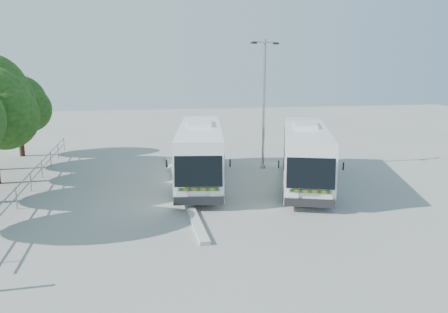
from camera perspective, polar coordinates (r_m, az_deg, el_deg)
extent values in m
plane|color=gray|center=(22.05, 0.87, -5.17)|extent=(100.00, 100.00, 0.00)
cube|color=#B2B2AD|center=(23.57, -5.69, -3.96)|extent=(0.40, 16.00, 0.15)
cylinder|color=gray|center=(25.73, -23.56, -1.55)|extent=(0.06, 22.00, 0.06)
cylinder|color=gray|center=(25.81, -23.49, -2.42)|extent=(0.06, 22.00, 0.06)
cylinder|color=gray|center=(35.48, -20.38, 1.24)|extent=(0.06, 0.06, 1.00)
sphere|color=#17330E|center=(26.14, -26.77, 4.70)|extent=(3.59, 3.59, 3.59)
sphere|color=#17330E|center=(29.88, -27.16, 6.29)|extent=(4.06, 4.06, 4.06)
cylinder|color=#382314|center=(35.18, -24.99, 2.27)|extent=(0.36, 0.36, 2.77)
sphere|color=#17330E|center=(34.92, -25.34, 6.36)|extent=(4.03, 4.03, 4.03)
sphere|color=#17330E|center=(34.30, -24.23, 5.64)|extent=(3.28, 3.28, 3.28)
sphere|color=#17330E|center=(35.65, -26.17, 7.18)|extent=(3.02, 3.02, 3.02)
cube|color=white|center=(24.67, -3.12, 0.70)|extent=(4.14, 11.26, 2.80)
cube|color=black|center=(19.17, -3.37, -1.32)|extent=(2.15, 0.77, 1.78)
cube|color=black|center=(25.20, -5.76, 1.68)|extent=(1.54, 8.71, 1.01)
cube|color=black|center=(25.17, -0.45, 1.72)|extent=(1.54, 8.71, 1.01)
cube|color=#0C572D|center=(24.55, -5.85, -0.65)|extent=(1.65, 9.43, 0.26)
cylinder|color=black|center=(21.51, -5.99, -4.38)|extent=(0.43, 0.95, 0.92)
cylinder|color=black|center=(21.47, -0.44, -4.35)|extent=(0.43, 0.95, 0.92)
cylinder|color=black|center=(28.02, -5.12, -0.69)|extent=(0.43, 0.95, 0.92)
cylinder|color=black|center=(27.99, -0.87, -0.65)|extent=(0.43, 0.95, 0.92)
cube|color=silver|center=(24.67, 10.55, 0.48)|extent=(5.84, 11.02, 2.77)
cube|color=black|center=(19.25, 11.28, -1.55)|extent=(2.10, 1.10, 1.76)
cube|color=black|center=(25.12, 7.90, 1.54)|extent=(3.01, 8.21, 1.00)
cube|color=black|center=(25.23, 13.14, 1.39)|extent=(3.01, 8.21, 1.00)
cube|color=#0C562B|center=(24.48, 7.83, -0.77)|extent=(3.24, 8.89, 0.25)
cylinder|color=black|center=(21.47, 8.09, -4.48)|extent=(0.57, 0.95, 0.91)
cylinder|color=black|center=(21.59, 13.56, -4.60)|extent=(0.57, 0.95, 0.91)
cylinder|color=black|center=(27.91, 8.08, -0.81)|extent=(0.57, 0.95, 0.91)
cylinder|color=black|center=(28.00, 12.28, -0.92)|extent=(0.57, 0.95, 0.91)
cylinder|color=#94969C|center=(27.70, 5.23, 6.68)|extent=(0.20, 0.20, 8.09)
cylinder|color=#94969C|center=(27.66, 5.37, 14.64)|extent=(1.57, 0.55, 0.08)
cube|color=black|center=(27.21, 3.91, 14.61)|extent=(0.39, 0.28, 0.12)
cube|color=black|center=(28.12, 6.78, 14.45)|extent=(0.39, 0.28, 0.12)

